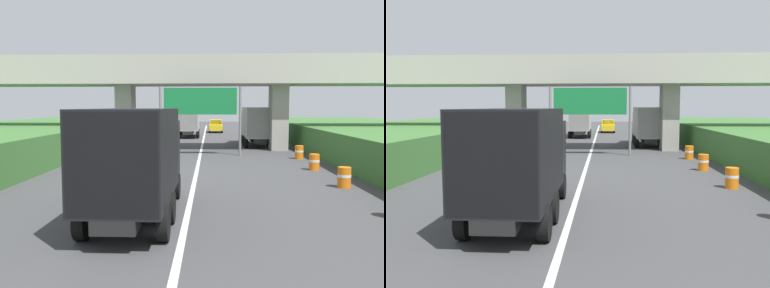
% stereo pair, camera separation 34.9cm
% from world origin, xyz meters
% --- Properties ---
extents(lane_centre_stripe, '(0.20, 100.95, 0.01)m').
position_xyz_m(lane_centre_stripe, '(0.00, 30.47, 0.00)').
color(lane_centre_stripe, white).
rests_on(lane_centre_stripe, ground).
extents(overpass_bridge, '(40.00, 4.80, 7.43)m').
position_xyz_m(overpass_bridge, '(0.00, 38.09, 5.56)').
color(overpass_bridge, '#ADA89E').
rests_on(overpass_bridge, ground).
extents(overhead_highway_sign, '(5.88, 0.18, 4.93)m').
position_xyz_m(overhead_highway_sign, '(0.00, 33.93, 3.60)').
color(overhead_highway_sign, slate).
rests_on(overhead_highway_sign, ground).
extents(truck_blue, '(2.44, 7.30, 3.44)m').
position_xyz_m(truck_blue, '(4.84, 41.77, 1.93)').
color(truck_blue, black).
rests_on(truck_blue, ground).
extents(truck_black, '(2.44, 7.30, 3.44)m').
position_xyz_m(truck_black, '(-1.54, 17.15, 1.93)').
color(truck_black, black).
rests_on(truck_black, ground).
extents(truck_orange, '(2.44, 7.30, 3.44)m').
position_xyz_m(truck_orange, '(-1.74, 52.01, 1.93)').
color(truck_orange, black).
rests_on(truck_orange, ground).
extents(car_yellow, '(1.86, 4.10, 1.72)m').
position_xyz_m(car_yellow, '(1.46, 60.43, 0.86)').
color(car_yellow, gold).
rests_on(car_yellow, ground).
extents(construction_barrel_3, '(0.57, 0.57, 0.90)m').
position_xyz_m(construction_barrel_3, '(6.52, 22.33, 0.46)').
color(construction_barrel_3, orange).
rests_on(construction_barrel_3, ground).
extents(construction_barrel_4, '(0.57, 0.57, 0.90)m').
position_xyz_m(construction_barrel_4, '(6.46, 27.25, 0.46)').
color(construction_barrel_4, orange).
rests_on(construction_barrel_4, ground).
extents(construction_barrel_5, '(0.57, 0.57, 0.90)m').
position_xyz_m(construction_barrel_5, '(6.68, 32.18, 0.46)').
color(construction_barrel_5, orange).
rests_on(construction_barrel_5, ground).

